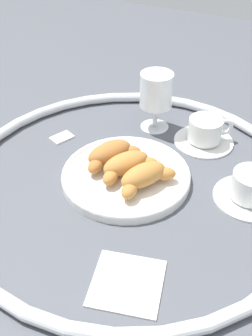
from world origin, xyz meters
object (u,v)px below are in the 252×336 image
croissant_extra (144,177)px  juice_glass_left (156,93)px  croissant_small (127,165)px  folded_napkin (127,282)px  coffee_cup_near (251,189)px  croissant_large (111,154)px  pastry_plate (126,175)px  sugar_packet (62,137)px  coffee_cup_far (205,133)px

croissant_extra → juice_glass_left: (-0.23, -0.08, 0.05)m
croissant_small → juice_glass_left: (-0.21, -0.03, 0.05)m
folded_napkin → coffee_cup_near: bearing=156.1°
croissant_large → juice_glass_left: (-0.19, 0.02, 0.05)m
croissant_small → croissant_extra: bearing=68.7°
pastry_plate → croissant_extra: 0.06m
juice_glass_left → folded_napkin: 0.47m
coffee_cup_near → juice_glass_left: size_ratio=0.97×
pastry_plate → folded_napkin: pastry_plate is taller
croissant_extra → folded_napkin: croissant_extra is taller
pastry_plate → croissant_small: size_ratio=2.17×
juice_glass_left → folded_napkin: size_ratio=1.27×
croissant_large → croissant_extra: bearing=68.5°
juice_glass_left → croissant_small: bearing=7.9°
sugar_packet → folded_napkin: sugar_packet is taller
croissant_small → croissant_extra: 0.05m
pastry_plate → croissant_large: size_ratio=2.15×
folded_napkin → croissant_small: bearing=-153.5°
coffee_cup_near → sugar_packet: bearing=-92.1°
croissant_large → coffee_cup_near: 0.29m
croissant_small → coffee_cup_near: 0.24m
croissant_large → sugar_packet: size_ratio=2.44×
coffee_cup_near → folded_napkin: 0.31m
coffee_cup_near → croissant_small: bearing=-77.1°
croissant_small → folded_napkin: bearing=26.5°
pastry_plate → coffee_cup_near: (-0.05, 0.24, 0.02)m
croissant_extra → juice_glass_left: size_ratio=0.87×
pastry_plate → croissant_small: bearing=57.5°
croissant_large → coffee_cup_far: size_ratio=0.90×
croissant_large → coffee_cup_near: size_ratio=0.90×
pastry_plate → coffee_cup_near: 0.25m
pastry_plate → croissant_large: (-0.02, -0.04, 0.03)m
croissant_large → juice_glass_left: bearing=174.9°
croissant_extra → coffee_cup_near: (-0.07, 0.19, -0.01)m
pastry_plate → coffee_cup_near: bearing=102.4°
croissant_small → folded_napkin: size_ratio=1.10×
croissant_large → folded_napkin: 0.29m
pastry_plate → juice_glass_left: 0.23m
croissant_small → folded_napkin: 0.25m
coffee_cup_far → folded_napkin: (0.43, 0.01, -0.02)m
croissant_large → folded_napkin: (0.24, 0.16, -0.04)m
croissant_small → sugar_packet: size_ratio=2.41×
pastry_plate → croissant_extra: (0.02, 0.05, 0.03)m
croissant_small → coffee_cup_near: size_ratio=0.89×
pastry_plate → folded_napkin: 0.26m
pastry_plate → croissant_extra: bearing=68.1°
croissant_large → folded_napkin: bearing=33.0°
pastry_plate → croissant_large: croissant_large is taller
coffee_cup_near → juice_glass_left: bearing=-120.6°
juice_glass_left → coffee_cup_far: bearing=86.0°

